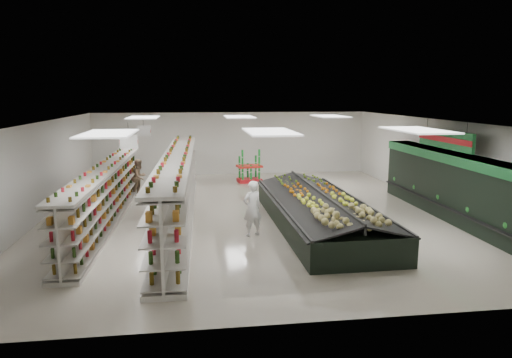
{
  "coord_description": "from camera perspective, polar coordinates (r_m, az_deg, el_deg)",
  "views": [
    {
      "loc": [
        -1.92,
        -15.5,
        4.1
      ],
      "look_at": [
        0.24,
        0.42,
        1.11
      ],
      "focal_mm": 32.0,
      "sensor_mm": 36.0,
      "label": 1
    }
  ],
  "objects": [
    {
      "name": "gondola_center",
      "position": [
        15.26,
        -9.68,
        -1.38
      ],
      "size": [
        1.18,
        12.46,
        2.16
      ],
      "rotation": [
        0.0,
        0.0,
        -0.02
      ],
      "color": "silver",
      "rests_on": "floor"
    },
    {
      "name": "hortifruti_banner",
      "position": [
        16.27,
        22.51,
        4.62
      ],
      "size": [
        0.12,
        3.2,
        0.95
      ],
      "color": "#1E7135",
      "rests_on": "ceiling"
    },
    {
      "name": "produce_wall_case",
      "position": [
        16.6,
        23.02,
        -0.23
      ],
      "size": [
        0.93,
        8.0,
        2.2
      ],
      "color": "black",
      "rests_on": "floor"
    },
    {
      "name": "wall_back",
      "position": [
        23.71,
        -3.04,
        4.46
      ],
      "size": [
        14.0,
        0.02,
        3.2
      ],
      "primitive_type": "cube",
      "color": "silver",
      "rests_on": "floor"
    },
    {
      "name": "shopper_background",
      "position": [
        19.35,
        -14.36,
        0.23
      ],
      "size": [
        0.75,
        0.86,
        1.5
      ],
      "primitive_type": "imported",
      "rotation": [
        0.0,
        0.0,
        1.06
      ],
      "color": "#9C7A60",
      "rests_on": "floor"
    },
    {
      "name": "wall_front",
      "position": [
        8.14,
        6.36,
        -7.42
      ],
      "size": [
        14.0,
        0.02,
        3.2
      ],
      "primitive_type": "cube",
      "color": "silver",
      "rests_on": "floor"
    },
    {
      "name": "aisle_sign_far",
      "position": [
        17.66,
        -13.88,
        5.84
      ],
      "size": [
        0.52,
        0.06,
        0.75
      ],
      "color": "white",
      "rests_on": "ceiling"
    },
    {
      "name": "ceiling",
      "position": [
        15.65,
        -0.66,
        7.23
      ],
      "size": [
        14.0,
        16.0,
        0.02
      ],
      "primitive_type": "cube",
      "color": "white",
      "rests_on": "wall_back"
    },
    {
      "name": "soda_endcap",
      "position": [
        21.54,
        -0.84,
        1.44
      ],
      "size": [
        1.23,
        0.94,
        1.44
      ],
      "rotation": [
        0.0,
        0.0,
        0.17
      ],
      "color": "red",
      "rests_on": "floor"
    },
    {
      "name": "shopper_main",
      "position": [
        13.33,
        -0.48,
        -3.7
      ],
      "size": [
        0.71,
        0.61,
        1.65
      ],
      "primitive_type": "imported",
      "rotation": [
        0.0,
        0.0,
        3.56
      ],
      "color": "white",
      "rests_on": "floor"
    },
    {
      "name": "gondola_left",
      "position": [
        15.56,
        -18.19,
        -2.13
      ],
      "size": [
        0.9,
        10.46,
        1.81
      ],
      "rotation": [
        0.0,
        0.0,
        -0.01
      ],
      "color": "silver",
      "rests_on": "floor"
    },
    {
      "name": "floor",
      "position": [
        16.15,
        -0.64,
        -4.18
      ],
      "size": [
        16.0,
        16.0,
        0.0
      ],
      "primitive_type": "plane",
      "color": "#C0B5A4",
      "rests_on": "ground"
    },
    {
      "name": "wall_right",
      "position": [
        18.06,
        21.99,
        1.8
      ],
      "size": [
        0.02,
        16.0,
        3.2
      ],
      "primitive_type": "cube",
      "color": "silver",
      "rests_on": "floor"
    },
    {
      "name": "produce_island",
      "position": [
        14.49,
        7.87,
        -3.87
      ],
      "size": [
        2.89,
        7.73,
        1.15
      ],
      "rotation": [
        0.0,
        0.0,
        0.01
      ],
      "color": "black",
      "rests_on": "floor"
    },
    {
      "name": "aisle_sign_near",
      "position": [
        13.7,
        -15.62,
        4.5
      ],
      "size": [
        0.52,
        0.06,
        0.75
      ],
      "color": "white",
      "rests_on": "ceiling"
    },
    {
      "name": "wall_left",
      "position": [
        16.51,
        -25.54,
        0.78
      ],
      "size": [
        0.02,
        16.0,
        3.2
      ],
      "primitive_type": "cube",
      "color": "silver",
      "rests_on": "floor"
    }
  ]
}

